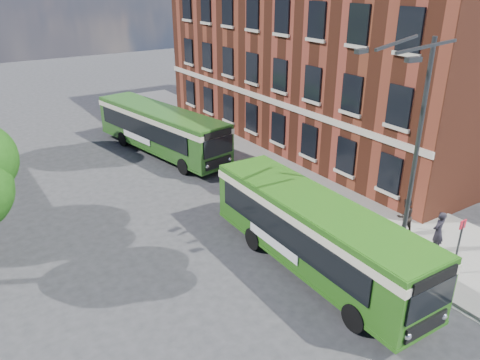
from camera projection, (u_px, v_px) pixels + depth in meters
ground at (275, 270)px, 18.94m from camera, size 120.00×120.00×0.00m
pavement at (287, 170)px, 28.56m from camera, size 6.00×48.00×0.15m
kerb_line at (246, 182)px, 27.05m from camera, size 0.12×48.00×0.01m
brick_office at (334, 39)px, 32.39m from camera, size 12.10×26.00×14.20m
street_lamp at (411, 151)px, 17.93m from camera, size 2.96×2.38×9.00m
bus_stop_sign at (459, 244)px, 17.94m from camera, size 0.35×0.08×2.52m
bus_front at (315, 229)px, 18.32m from camera, size 2.82×10.90×3.02m
bus_rear at (161, 127)px, 30.81m from camera, size 4.48×11.99×3.02m
pedestrian_a at (438, 232)px, 19.66m from camera, size 0.71×0.51×1.83m
pedestrian_b at (405, 216)px, 21.08m from camera, size 0.97×0.85×1.69m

